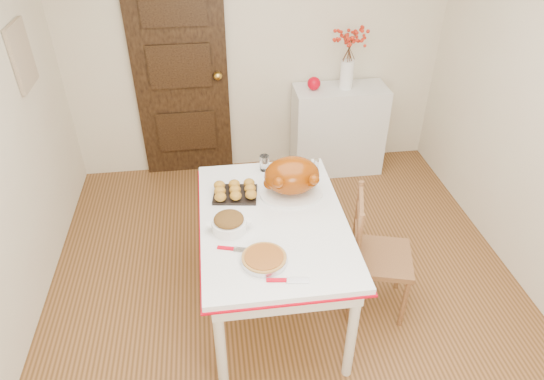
{
  "coord_description": "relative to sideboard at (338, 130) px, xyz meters",
  "views": [
    {
      "loc": [
        -0.44,
        -2.28,
        2.65
      ],
      "look_at": [
        -0.12,
        0.08,
        0.98
      ],
      "focal_mm": 31.65,
      "sensor_mm": 36.0,
      "label": 1
    }
  ],
  "objects": [
    {
      "name": "floor",
      "position": [
        -0.76,
        -1.78,
        -0.44
      ],
      "size": [
        3.5,
        4.0,
        0.0
      ],
      "primitive_type": "cube",
      "color": "#513114",
      "rests_on": "ground"
    },
    {
      "name": "wall_back",
      "position": [
        -0.76,
        0.22,
        0.81
      ],
      "size": [
        3.5,
        0.0,
        2.5
      ],
      "primitive_type": "cube",
      "color": "beige",
      "rests_on": "ground"
    },
    {
      "name": "door_back",
      "position": [
        -1.46,
        0.19,
        0.59
      ],
      "size": [
        0.85,
        0.06,
        2.06
      ],
      "primitive_type": "cube",
      "color": "black",
      "rests_on": "ground"
    },
    {
      "name": "photo_board",
      "position": [
        -2.49,
        -0.58,
        1.06
      ],
      "size": [
        0.03,
        0.35,
        0.45
      ],
      "primitive_type": "cube",
      "color": "#D7BC8B",
      "rests_on": "ground"
    },
    {
      "name": "sideboard",
      "position": [
        0.0,
        0.0,
        0.0
      ],
      "size": [
        0.87,
        0.39,
        0.87
      ],
      "primitive_type": "cube",
      "color": "silver",
      "rests_on": "floor"
    },
    {
      "name": "kitchen_table",
      "position": [
        -0.89,
        -1.75,
        -0.03
      ],
      "size": [
        0.92,
        1.34,
        0.8
      ],
      "primitive_type": null,
      "color": "white",
      "rests_on": "floor"
    },
    {
      "name": "chair_oak",
      "position": [
        -0.17,
        -1.81,
        0.02
      ],
      "size": [
        0.5,
        0.5,
        0.92
      ],
      "primitive_type": null,
      "rotation": [
        0.0,
        0.0,
        1.3
      ],
      "color": "brown",
      "rests_on": "floor"
    },
    {
      "name": "berry_vase",
      "position": [
        0.04,
        0.0,
        0.71
      ],
      "size": [
        0.28,
        0.28,
        0.54
      ],
      "primitive_type": null,
      "color": "white",
      "rests_on": "sideboard"
    },
    {
      "name": "apple",
      "position": [
        -0.26,
        0.0,
        0.5
      ],
      "size": [
        0.12,
        0.12,
        0.12
      ],
      "primitive_type": "sphere",
      "color": "#C10012",
      "rests_on": "sideboard"
    },
    {
      "name": "turkey_platter",
      "position": [
        -0.73,
        -1.52,
        0.5
      ],
      "size": [
        0.42,
        0.34,
        0.27
      ],
      "primitive_type": null,
      "rotation": [
        0.0,
        0.0,
        0.01
      ],
      "color": "#762501",
      "rests_on": "kitchen_table"
    },
    {
      "name": "pumpkin_pie",
      "position": [
        -0.99,
        -2.13,
        0.39
      ],
      "size": [
        0.26,
        0.26,
        0.05
      ],
      "primitive_type": "cylinder",
      "rotation": [
        0.0,
        0.0,
        -0.02
      ],
      "color": "brown",
      "rests_on": "kitchen_table"
    },
    {
      "name": "stuffing_dish",
      "position": [
        -1.16,
        -1.82,
        0.42
      ],
      "size": [
        0.32,
        0.29,
        0.1
      ],
      "primitive_type": null,
      "rotation": [
        0.0,
        0.0,
        -0.33
      ],
      "color": "brown",
      "rests_on": "kitchen_table"
    },
    {
      "name": "rolls_tray",
      "position": [
        -1.1,
        -1.48,
        0.4
      ],
      "size": [
        0.31,
        0.26,
        0.08
      ],
      "primitive_type": null,
      "rotation": [
        0.0,
        0.0,
        -0.15
      ],
      "color": "#9A6621",
      "rests_on": "kitchen_table"
    },
    {
      "name": "pie_server",
      "position": [
        -0.88,
        -2.29,
        0.37
      ],
      "size": [
        0.23,
        0.09,
        0.01
      ],
      "primitive_type": null,
      "rotation": [
        0.0,
        0.0,
        -0.13
      ],
      "color": "silver",
      "rests_on": "kitchen_table"
    },
    {
      "name": "carving_knife",
      "position": [
        -1.11,
        -2.02,
        0.37
      ],
      "size": [
        0.27,
        0.13,
        0.01
      ],
      "primitive_type": null,
      "rotation": [
        0.0,
        0.0,
        -0.28
      ],
      "color": "silver",
      "rests_on": "kitchen_table"
    },
    {
      "name": "drinking_glass",
      "position": [
        -0.87,
        -1.19,
        0.42
      ],
      "size": [
        0.07,
        0.07,
        0.11
      ],
      "primitive_type": "cylinder",
      "rotation": [
        0.0,
        0.0,
        -0.02
      ],
      "color": "white",
      "rests_on": "kitchen_table"
    },
    {
      "name": "shaker_pair",
      "position": [
        -0.53,
        -1.24,
        0.41
      ],
      "size": [
        0.09,
        0.06,
        0.09
      ],
      "primitive_type": null,
      "rotation": [
        0.0,
        0.0,
        0.33
      ],
      "color": "white",
      "rests_on": "kitchen_table"
    }
  ]
}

